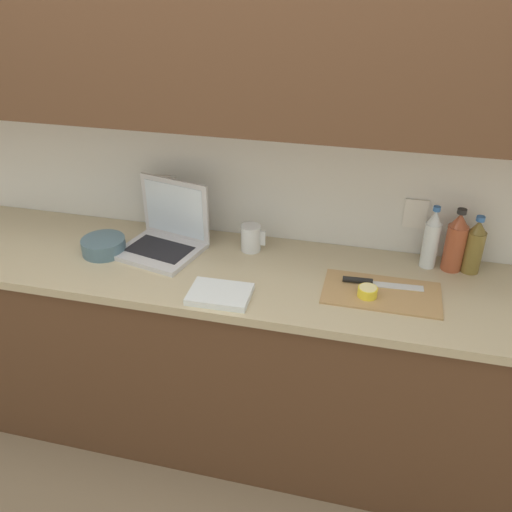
# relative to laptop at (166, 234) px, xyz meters

# --- Properties ---
(ground_plane) EXTENTS (12.00, 12.00, 0.00)m
(ground_plane) POSITION_rel_laptop_xyz_m (0.27, -0.10, -0.95)
(ground_plane) COLOR #847056
(ground_plane) RESTS_ON ground
(wall_back) EXTENTS (5.20, 0.38, 2.60)m
(wall_back) POSITION_rel_laptop_xyz_m (0.27, 0.13, 0.60)
(wall_back) COLOR white
(wall_back) RESTS_ON ground_plane
(counter_unit) EXTENTS (2.48, 0.59, 0.89)m
(counter_unit) POSITION_rel_laptop_xyz_m (0.25, -0.10, -0.50)
(counter_unit) COLOR brown
(counter_unit) RESTS_ON ground_plane
(laptop) EXTENTS (0.37, 0.33, 0.28)m
(laptop) POSITION_rel_laptop_xyz_m (0.00, 0.00, 0.00)
(laptop) COLOR silver
(laptop) RESTS_ON counter_unit
(cutting_board) EXTENTS (0.42, 0.23, 0.01)m
(cutting_board) POSITION_rel_laptop_xyz_m (0.88, -0.13, -0.06)
(cutting_board) COLOR tan
(cutting_board) RESTS_ON counter_unit
(knife) EXTENTS (0.30, 0.05, 0.02)m
(knife) POSITION_rel_laptop_xyz_m (0.83, -0.09, -0.05)
(knife) COLOR silver
(knife) RESTS_ON cutting_board
(lemon_half_cut) EXTENTS (0.07, 0.07, 0.04)m
(lemon_half_cut) POSITION_rel_laptop_xyz_m (0.83, -0.17, -0.04)
(lemon_half_cut) COLOR yellow
(lemon_half_cut) RESTS_ON cutting_board
(bottle_green_soda) EXTENTS (0.06, 0.06, 0.26)m
(bottle_green_soda) POSITION_rel_laptop_xyz_m (1.05, 0.11, 0.05)
(bottle_green_soda) COLOR silver
(bottle_green_soda) RESTS_ON counter_unit
(bottle_oil_tall) EXTENTS (0.08, 0.08, 0.26)m
(bottle_oil_tall) POSITION_rel_laptop_xyz_m (1.14, 0.11, 0.05)
(bottle_oil_tall) COLOR #A34C2D
(bottle_oil_tall) RESTS_ON counter_unit
(bottle_water_clear) EXTENTS (0.07, 0.07, 0.23)m
(bottle_water_clear) POSITION_rel_laptop_xyz_m (1.21, 0.11, 0.04)
(bottle_water_clear) COLOR olive
(bottle_water_clear) RESTS_ON counter_unit
(measuring_cup) EXTENTS (0.10, 0.08, 0.11)m
(measuring_cup) POSITION_rel_laptop_xyz_m (0.34, 0.07, -0.01)
(measuring_cup) COLOR silver
(measuring_cup) RESTS_ON counter_unit
(bowl_white) EXTENTS (0.18, 0.18, 0.06)m
(bowl_white) POSITION_rel_laptop_xyz_m (-0.23, -0.10, -0.03)
(bowl_white) COLOR slate
(bowl_white) RESTS_ON counter_unit
(dish_towel) EXTENTS (0.22, 0.17, 0.02)m
(dish_towel) POSITION_rel_laptop_xyz_m (0.32, -0.29, -0.05)
(dish_towel) COLOR white
(dish_towel) RESTS_ON counter_unit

